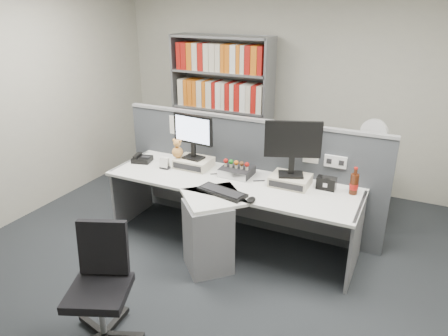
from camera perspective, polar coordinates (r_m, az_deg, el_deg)
The scene contains 21 objects.
ground at distance 3.98m, azimuth -4.23°, elevation -15.64°, with size 5.50×5.50×0.00m, color #2A2D31.
room_shell at distance 3.21m, azimuth -5.13°, elevation 10.52°, with size 5.04×5.54×2.72m.
partition at distance 4.63m, azimuth 3.28°, elevation -0.61°, with size 3.00×0.08×1.27m.
desk at distance 4.17m, azimuth -0.33°, elevation -6.17°, with size 2.60×1.20×0.72m.
monitor_riser_left at distance 4.57m, azimuth -4.17°, elevation 0.73°, with size 0.38×0.31×0.10m.
monitor_riser_right at distance 4.17m, azimuth 9.08°, elevation -1.68°, with size 0.38×0.31×0.10m.
monitor_left at distance 4.46m, azimuth -4.28°, elevation 4.83°, with size 0.48×0.17×0.49m.
monitor_right at distance 4.04m, azimuth 9.40°, elevation 3.30°, with size 0.52×0.25×0.56m.
desktop_pc at distance 4.36m, azimuth 1.77°, elevation -0.44°, with size 0.32×0.29×0.08m.
figurines at distance 4.31m, azimuth 1.69°, elevation 0.63°, with size 0.29×0.05×0.09m.
keyboard at distance 3.95m, azimuth -0.27°, elevation -3.29°, with size 0.51×0.28×0.03m.
mouse at distance 3.79m, azimuth 3.75°, elevation -4.39°, with size 0.07×0.12×0.04m, color black.
desk_phone at distance 4.81m, azimuth -11.22°, elevation 1.23°, with size 0.24×0.23×0.09m.
desk_calendar at distance 4.56m, azimuth -8.12°, elevation 0.57°, with size 0.11×0.08×0.13m.
plush_toy at distance 4.57m, azimuth -6.41°, elevation 2.51°, with size 0.12×0.12×0.21m.
speaker at distance 4.15m, azimuth 13.86°, elevation -2.05°, with size 0.18×0.10×0.12m, color black.
cola_bottle at distance 4.10m, azimuth 17.41°, elevation -2.12°, with size 0.08×0.08×0.27m.
shelving_unit at distance 5.91m, azimuth -0.30°, elevation 7.84°, with size 1.41×0.40×2.00m.
filing_cabinet at distance 5.15m, azimuth 18.88°, elevation -2.99°, with size 0.45×0.61×0.70m.
desk_fan at distance 4.92m, azimuth 19.84°, elevation 4.16°, with size 0.31×0.18×0.52m.
office_chair at distance 3.34m, azimuth -16.51°, elevation -14.68°, with size 0.60×0.59×0.90m.
Camera 1 is at (1.62, -2.70, 2.43)m, focal length 33.32 mm.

